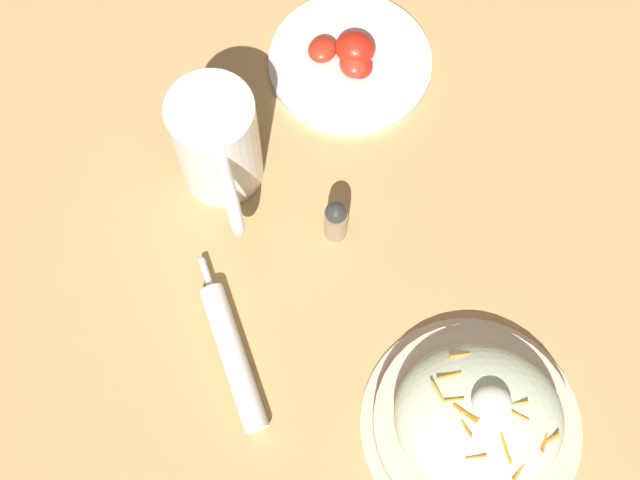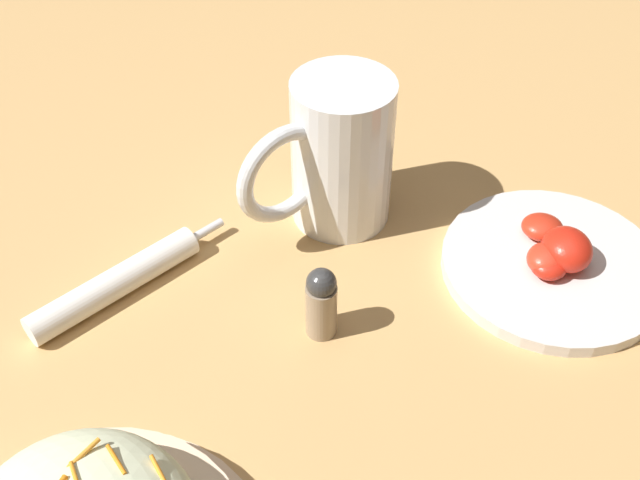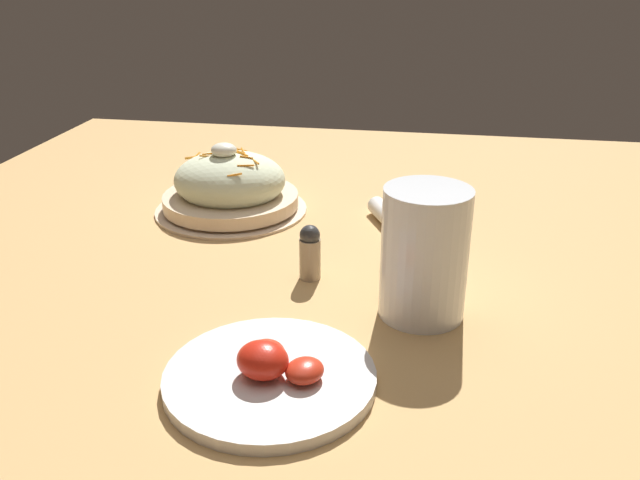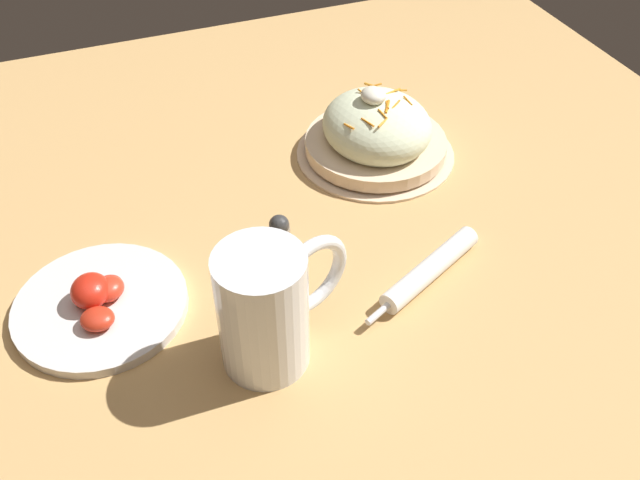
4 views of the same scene
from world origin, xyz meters
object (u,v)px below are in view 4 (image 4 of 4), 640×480
tomato_plate (100,303)px  salt_shaker (280,239)px  napkin_roll (430,269)px  beer_mug (267,314)px  salad_plate (376,133)px

tomato_plate → salt_shaker: (0.00, -0.22, 0.02)m
napkin_roll → salt_shaker: size_ratio=2.67×
tomato_plate → salt_shaker: size_ratio=2.85×
beer_mug → napkin_roll: bearing=-79.2°
beer_mug → salt_shaker: 0.15m
salad_plate → napkin_roll: size_ratio=1.24×
salad_plate → salt_shaker: salad_plate is taller
napkin_roll → salt_shaker: bearing=59.0°
salad_plate → salt_shaker: 0.26m
beer_mug → salt_shaker: (0.14, -0.06, -0.03)m
beer_mug → tomato_plate: size_ratio=0.79×
tomato_plate → napkin_roll: bearing=-103.6°
napkin_roll → salt_shaker: salt_shaker is taller
salad_plate → tomato_plate: size_ratio=1.17×
tomato_plate → beer_mug: bearing=-129.5°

